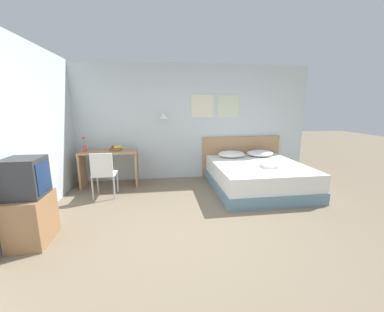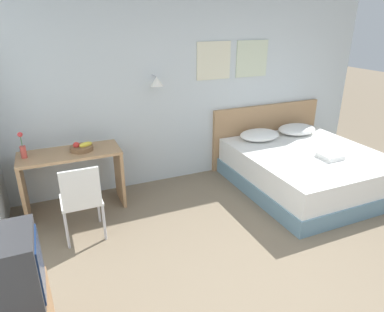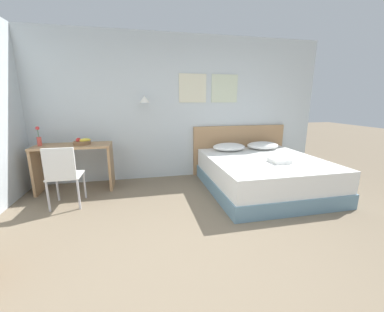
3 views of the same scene
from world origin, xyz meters
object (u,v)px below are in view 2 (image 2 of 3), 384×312
object	(u,v)px
folded_towel_near_foot	(330,156)
television	(3,273)
pillow_right	(297,129)
desk_chair	(81,197)
headboard	(266,134)
pillow_left	(260,135)
desk	(72,170)
bed	(307,170)
fruit_bowl	(82,147)
flower_vase	(23,148)

from	to	relation	value
folded_towel_near_foot	television	xyz separation A→B (m)	(-3.72, -1.15, 0.29)
pillow_right	desk_chair	size ratio (longest dim) A/B	0.70
headboard	pillow_left	world-z (taller)	headboard
pillow_right	desk_chair	xyz separation A→B (m)	(-3.40, -0.73, -0.10)
desk_chair	television	bearing A→B (deg)	-112.11
headboard	desk	xyz separation A→B (m)	(-3.07, -0.33, 0.05)
bed	headboard	bearing A→B (deg)	90.00
bed	desk	size ratio (longest dim) A/B	1.68
headboard	desk_chair	bearing A→B (deg)	-161.08
folded_towel_near_foot	bed	bearing A→B (deg)	106.53
desk	fruit_bowl	world-z (taller)	fruit_bowl
pillow_right	bed	bearing A→B (deg)	-116.57
flower_vase	headboard	bearing A→B (deg)	5.02
pillow_right	desk	world-z (taller)	desk
bed	pillow_right	distance (m)	0.86
bed	television	xyz separation A→B (m)	(-3.63, -1.45, 0.59)
desk_chair	flower_vase	xyz separation A→B (m)	(-0.51, 0.73, 0.38)
fruit_bowl	flower_vase	world-z (taller)	flower_vase
desk	flower_vase	xyz separation A→B (m)	(-0.49, 0.02, 0.36)
bed	pillow_right	size ratio (longest dim) A/B	3.19
television	pillow_left	bearing A→B (deg)	33.26
desk	television	bearing A→B (deg)	-104.59
headboard	desk	distance (m)	3.09
pillow_left	fruit_bowl	bearing A→B (deg)	-179.66
folded_towel_near_foot	desk	world-z (taller)	desk
folded_towel_near_foot	flower_vase	world-z (taller)	flower_vase
fruit_bowl	bed	bearing A→B (deg)	-13.16
headboard	folded_towel_near_foot	size ratio (longest dim) A/B	7.14
desk	desk_chair	bearing A→B (deg)	-88.25
bed	fruit_bowl	distance (m)	3.05
desk_chair	pillow_right	bearing A→B (deg)	12.09
desk	pillow_left	bearing A→B (deg)	0.32
folded_towel_near_foot	flower_vase	distance (m)	3.80
folded_towel_near_foot	fruit_bowl	distance (m)	3.18
pillow_left	television	xyz separation A→B (m)	(-3.28, -2.15, 0.25)
folded_towel_near_foot	flower_vase	size ratio (longest dim) A/B	0.88
headboard	folded_towel_near_foot	world-z (taller)	headboard
bed	folded_towel_near_foot	xyz separation A→B (m)	(0.09, -0.30, 0.31)
pillow_right	flower_vase	xyz separation A→B (m)	(-3.91, 0.00, 0.27)
desk	pillow_right	bearing A→B (deg)	0.25
bed	fruit_bowl	size ratio (longest dim) A/B	7.07
bed	pillow_left	distance (m)	0.86
flower_vase	folded_towel_near_foot	bearing A→B (deg)	-15.33
pillow_right	headboard	bearing A→B (deg)	137.77
headboard	desk_chair	world-z (taller)	headboard
bed	fruit_bowl	world-z (taller)	fruit_bowl
folded_towel_near_foot	television	world-z (taller)	television
headboard	folded_towel_near_foot	xyz separation A→B (m)	(0.09, -1.31, 0.09)
desk_chair	flower_vase	world-z (taller)	flower_vase
headboard	flower_vase	xyz separation A→B (m)	(-3.56, -0.31, 0.40)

